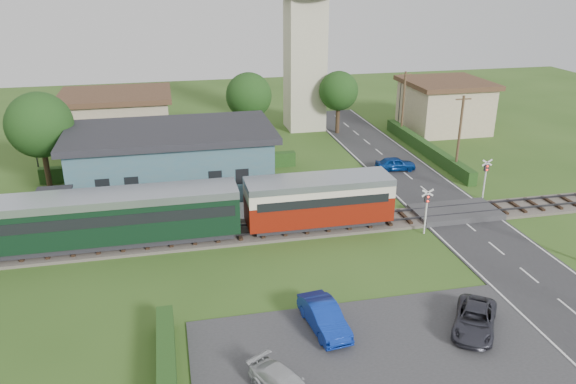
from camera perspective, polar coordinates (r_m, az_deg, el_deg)
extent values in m
plane|color=#2D4C19|center=(37.67, 4.52, -4.88)|extent=(120.00, 120.00, 0.00)
cube|color=#4C443D|center=(39.35, 3.69, -3.48)|extent=(76.00, 3.20, 0.20)
cube|color=#3F3F47|center=(38.59, 3.99, -3.50)|extent=(76.00, 0.08, 0.15)
cube|color=#3F3F47|center=(39.84, 3.42, -2.64)|extent=(76.00, 0.08, 0.15)
cube|color=#28282B|center=(41.47, 17.90, -3.30)|extent=(6.00, 70.00, 0.05)
cube|color=#333335|center=(27.61, 8.80, -16.06)|extent=(17.00, 9.00, 0.08)
cube|color=#333335|center=(42.96, 16.64, -1.97)|extent=(6.20, 3.40, 0.45)
cube|color=gray|center=(40.88, -11.19, -2.68)|extent=(30.00, 3.00, 0.45)
cube|color=beige|center=(41.09, -22.53, -1.70)|extent=(2.00, 2.00, 2.40)
cube|color=#232328|center=(40.64, -22.79, -0.05)|extent=(2.30, 2.30, 0.15)
cube|color=#356273|center=(45.50, -11.64, 2.79)|extent=(15.00, 8.00, 4.80)
cube|color=#232328|center=(44.73, -11.89, 6.00)|extent=(16.00, 9.00, 0.50)
cube|color=#232328|center=(42.25, -11.36, -0.57)|extent=(1.20, 0.12, 2.20)
cube|color=black|center=(42.07, -18.30, 0.53)|extent=(1.00, 0.12, 1.20)
cube|color=black|center=(41.89, -15.59, 0.75)|extent=(1.00, 0.12, 1.20)
cube|color=black|center=(41.90, -7.40, 1.40)|extent=(1.00, 0.12, 1.20)
cube|color=black|center=(42.09, -4.69, 1.61)|extent=(1.00, 0.12, 1.20)
cube|color=#232328|center=(39.03, 3.09, -2.89)|extent=(9.00, 2.20, 0.50)
cube|color=maroon|center=(38.62, 3.12, -1.54)|extent=(10.00, 2.80, 1.80)
cube|color=beige|center=(38.15, 3.16, 0.18)|extent=(10.00, 2.82, 0.90)
cube|color=black|center=(38.28, 3.15, -0.31)|extent=(9.00, 2.88, 0.60)
cube|color=#9AA2AE|center=(37.91, 3.18, 1.09)|extent=(10.00, 2.90, 0.45)
cube|color=#232328|center=(38.03, -17.16, -4.60)|extent=(15.20, 2.20, 0.50)
cube|color=black|center=(37.41, -17.41, -2.54)|extent=(16.00, 2.80, 2.60)
cube|color=black|center=(37.26, -17.48, -1.98)|extent=(15.40, 2.86, 0.70)
cube|color=#9AA2AE|center=(36.88, -17.65, -0.55)|extent=(16.00, 2.90, 0.50)
cube|color=beige|center=(62.78, 1.72, 12.73)|extent=(4.00, 4.00, 14.00)
cube|color=tan|center=(59.13, -16.88, 6.78)|extent=(10.00, 8.00, 5.00)
cube|color=#472D1E|center=(58.52, -17.18, 9.38)|extent=(10.80, 8.80, 0.50)
cube|color=tan|center=(65.29, 15.58, 8.28)|extent=(8.00, 8.00, 5.00)
cube|color=#472D1E|center=(64.74, 15.82, 10.64)|extent=(8.80, 8.80, 0.50)
cube|color=#193814|center=(25.90, -12.21, -17.69)|extent=(0.80, 9.00, 1.20)
cube|color=#193814|center=(56.32, 13.80, 4.35)|extent=(0.80, 18.00, 1.20)
cube|color=#193814|center=(50.33, -11.63, 2.52)|extent=(22.00, 0.80, 1.30)
cylinder|color=#332316|center=(49.46, -23.34, 2.54)|extent=(0.44, 0.44, 4.12)
sphere|color=#143311|center=(48.57, -23.92, 6.25)|extent=(5.20, 5.20, 5.20)
cylinder|color=#332316|center=(57.70, -3.93, 6.72)|extent=(0.44, 0.44, 3.85)
sphere|color=#143311|center=(56.97, -4.01, 9.75)|extent=(4.60, 4.60, 4.60)
cylinder|color=#332316|center=(61.80, 5.07, 7.57)|extent=(0.44, 0.44, 3.58)
sphere|color=#143311|center=(61.16, 5.16, 10.20)|extent=(4.20, 4.20, 4.20)
cylinder|color=#473321|center=(50.44, 17.00, 5.45)|extent=(0.22, 0.22, 7.00)
cube|color=#473321|center=(49.69, 17.41, 8.99)|extent=(1.40, 0.10, 0.10)
cylinder|color=#473321|center=(60.82, 11.62, 8.64)|extent=(0.22, 0.22, 7.00)
cube|color=#473321|center=(60.20, 11.85, 11.61)|extent=(1.40, 0.10, 0.10)
cylinder|color=silver|center=(38.92, 13.82, -2.14)|extent=(0.12, 0.12, 3.00)
cube|color=#232328|center=(38.50, 13.97, -0.64)|extent=(0.35, 0.18, 0.55)
sphere|color=#FF190C|center=(38.35, 14.06, -0.50)|extent=(0.14, 0.14, 0.14)
sphere|color=#FF190C|center=(38.46, 14.02, -0.91)|extent=(0.14, 0.14, 0.14)
cube|color=silver|center=(38.36, 14.02, -0.09)|extent=(0.84, 0.05, 0.55)
cube|color=silver|center=(38.36, 14.02, -0.09)|extent=(0.84, 0.05, 0.55)
cylinder|color=silver|center=(46.17, 19.35, 1.07)|extent=(0.12, 0.12, 3.00)
cube|color=#232328|center=(45.82, 19.52, 2.35)|extent=(0.35, 0.18, 0.55)
sphere|color=#FF190C|center=(45.68, 19.62, 2.48)|extent=(0.14, 0.14, 0.14)
sphere|color=#FF190C|center=(45.77, 19.57, 2.13)|extent=(0.14, 0.14, 0.14)
cube|color=silver|center=(45.70, 19.58, 2.83)|extent=(0.84, 0.05, 0.55)
cube|color=silver|center=(45.70, 19.58, 2.83)|extent=(0.84, 0.05, 0.55)
cylinder|color=#3F3F47|center=(55.38, -24.42, 4.78)|extent=(0.14, 0.14, 5.00)
sphere|color=orange|center=(54.79, -24.82, 7.27)|extent=(0.30, 0.30, 0.30)
cylinder|color=#3F3F47|center=(66.21, 11.28, 8.83)|extent=(0.14, 0.14, 5.00)
sphere|color=orange|center=(65.72, 11.44, 10.95)|extent=(0.30, 0.30, 0.30)
imported|color=navy|center=(50.97, 10.86, 2.84)|extent=(3.66, 1.73, 1.21)
imported|color=navy|center=(28.61, 3.69, -12.54)|extent=(1.93, 4.23, 1.34)
imported|color=#2E2E38|center=(29.98, 18.45, -12.21)|extent=(3.93, 4.52, 1.16)
imported|color=gray|center=(40.88, -3.19, -0.43)|extent=(0.79, 0.59, 1.97)
imported|color=gray|center=(40.63, -20.10, -2.03)|extent=(0.89, 1.04, 1.85)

